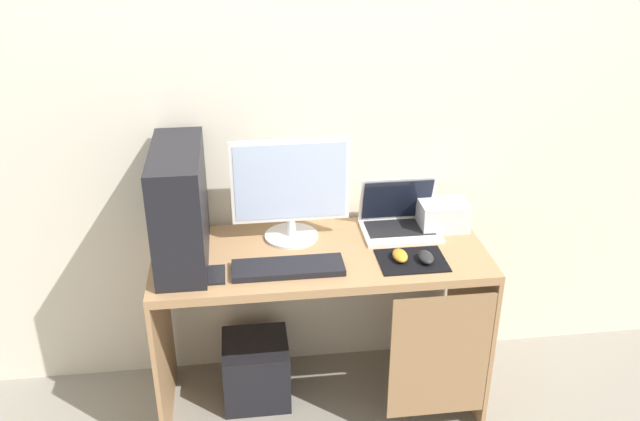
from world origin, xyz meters
TOP-DOWN VIEW (x-y plane):
  - ground_plane at (0.00, 0.00)m, footprint 8.00×8.00m
  - wall_back at (0.00, 0.32)m, footprint 4.00×0.05m
  - desk at (0.02, -0.01)m, footprint 1.31×0.56m
  - pc_tower at (-0.53, 0.02)m, footprint 0.18×0.50m
  - monitor at (-0.10, 0.13)m, footprint 0.47×0.22m
  - laptop at (0.35, 0.14)m, footprint 0.32×0.24m
  - projector at (0.54, 0.13)m, footprint 0.20×0.14m
  - keyboard at (-0.14, -0.13)m, footprint 0.42×0.14m
  - mousepad at (0.34, -0.12)m, footprint 0.26×0.20m
  - mouse_left at (0.30, -0.11)m, footprint 0.06×0.10m
  - mouse_right at (0.39, -0.13)m, footprint 0.06×0.10m
  - cell_phone at (-0.41, -0.13)m, footprint 0.07×0.13m
  - subwoofer at (-0.27, 0.05)m, footprint 0.28×0.28m

SIDE VIEW (x-z plane):
  - ground_plane at x=0.00m, z-range 0.00..0.00m
  - subwoofer at x=-0.27m, z-range 0.00..0.28m
  - desk at x=0.02m, z-range 0.21..0.95m
  - mousepad at x=0.34m, z-range 0.74..0.75m
  - cell_phone at x=-0.41m, z-range 0.74..0.75m
  - keyboard at x=-0.14m, z-range 0.74..0.77m
  - mouse_left at x=0.30m, z-range 0.75..0.78m
  - mouse_right at x=0.39m, z-range 0.75..0.78m
  - laptop at x=0.35m, z-range 0.67..0.90m
  - projector at x=0.54m, z-range 0.74..0.86m
  - monitor at x=-0.10m, z-range 0.74..1.17m
  - pc_tower at x=-0.53m, z-range 0.74..1.19m
  - wall_back at x=0.00m, z-range 0.00..2.60m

